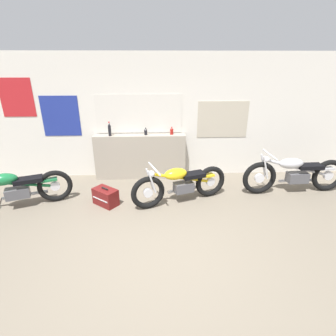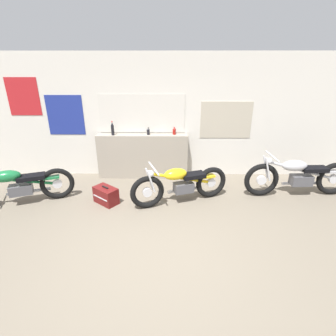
# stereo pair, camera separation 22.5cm
# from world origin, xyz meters

# --- Properties ---
(ground_plane) EXTENTS (24.00, 24.00, 0.00)m
(ground_plane) POSITION_xyz_m (0.00, 0.00, 0.00)
(ground_plane) COLOR #706656
(wall_back) EXTENTS (10.00, 0.07, 2.80)m
(wall_back) POSITION_xyz_m (-0.01, 3.02, 1.40)
(wall_back) COLOR silver
(wall_back) RESTS_ON ground_plane
(sill_counter) EXTENTS (2.09, 0.28, 1.04)m
(sill_counter) POSITION_xyz_m (-0.44, 2.84, 0.52)
(sill_counter) COLOR gray
(sill_counter) RESTS_ON ground_plane
(bottle_leftmost) EXTENTS (0.07, 0.07, 0.32)m
(bottle_leftmost) POSITION_xyz_m (-1.10, 2.79, 1.18)
(bottle_leftmost) COLOR black
(bottle_leftmost) RESTS_ON sill_counter
(bottle_left_center) EXTENTS (0.07, 0.07, 0.16)m
(bottle_left_center) POSITION_xyz_m (-0.30, 2.84, 1.11)
(bottle_left_center) COLOR black
(bottle_left_center) RESTS_ON sill_counter
(bottle_center) EXTENTS (0.07, 0.07, 0.17)m
(bottle_center) POSITION_xyz_m (0.29, 2.86, 1.12)
(bottle_center) COLOR maroon
(bottle_center) RESTS_ON sill_counter
(motorcycle_green) EXTENTS (2.01, 0.93, 0.81)m
(motorcycle_green) POSITION_xyz_m (-2.74, 1.48, 0.40)
(motorcycle_green) COLOR black
(motorcycle_green) RESTS_ON ground_plane
(motorcycle_yellow) EXTENTS (1.91, 0.86, 0.81)m
(motorcycle_yellow) POSITION_xyz_m (0.40, 1.60, 0.39)
(motorcycle_yellow) COLOR black
(motorcycle_yellow) RESTS_ON ground_plane
(motorcycle_silver) EXTENTS (2.21, 0.64, 0.88)m
(motorcycle_silver) POSITION_xyz_m (2.82, 1.93, 0.42)
(motorcycle_silver) COLOR black
(motorcycle_silver) RESTS_ON ground_plane
(hard_case_darkred) EXTENTS (0.54, 0.51, 0.35)m
(hard_case_darkred) POSITION_xyz_m (-1.05, 1.56, 0.16)
(hard_case_darkred) COLOR maroon
(hard_case_darkred) RESTS_ON ground_plane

